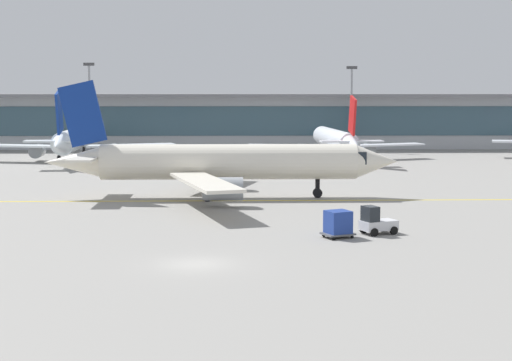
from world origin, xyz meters
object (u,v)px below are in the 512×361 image
object	(u,v)px
baggage_tug	(376,222)
taxiing_regional_jet	(224,163)
gate_airplane_2	(335,140)
apron_light_mast_1	(90,103)
cargo_dolly_lead	(338,223)
apron_light_mast_2	(351,105)
gate_airplane_1	(75,140)

from	to	relation	value
baggage_tug	taxiing_regional_jet	bearing A→B (deg)	96.13
gate_airplane_2	apron_light_mast_1	size ratio (longest dim) A/B	1.97
gate_airplane_2	baggage_tug	size ratio (longest dim) A/B	9.90
gate_airplane_2	cargo_dolly_lead	bearing A→B (deg)	168.70
gate_airplane_2	apron_light_mast_2	bearing A→B (deg)	-21.21
gate_airplane_2	gate_airplane_1	bearing A→B (deg)	88.82
gate_airplane_1	gate_airplane_2	size ratio (longest dim) A/B	1.08
taxiing_regional_jet	cargo_dolly_lead	xyz separation A→B (m)	(8.54, -20.96, -2.36)
gate_airplane_1	gate_airplane_2	distance (m)	38.43
gate_airplane_2	apron_light_mast_1	xyz separation A→B (m)	(-39.41, 15.21, 5.20)
gate_airplane_1	baggage_tug	distance (m)	68.78
taxiing_regional_jet	apron_light_mast_2	size ratio (longest dim) A/B	2.40
gate_airplane_2	taxiing_regional_jet	size ratio (longest dim) A/B	0.85
gate_airplane_2	taxiing_regional_jet	xyz separation A→B (m)	(-15.72, -42.50, 0.52)
cargo_dolly_lead	taxiing_regional_jet	bearing A→B (deg)	87.94
taxiing_regional_jet	baggage_tug	world-z (taller)	taxiing_regional_jet
taxiing_regional_jet	apron_light_mast_1	xyz separation A→B (m)	(-23.69, 57.70, 4.69)
gate_airplane_1	cargo_dolly_lead	size ratio (longest dim) A/B	12.30
apron_light_mast_2	gate_airplane_2	bearing A→B (deg)	-106.37
gate_airplane_2	taxiing_regional_jet	distance (m)	45.31
gate_airplane_1	apron_light_mast_1	world-z (taller)	apron_light_mast_1
baggage_tug	cargo_dolly_lead	size ratio (longest dim) A/B	1.15
baggage_tug	apron_light_mast_2	world-z (taller)	apron_light_mast_2
apron_light_mast_1	cargo_dolly_lead	bearing A→B (deg)	-67.72
taxiing_regional_jet	apron_light_mast_1	bearing A→B (deg)	111.77
baggage_tug	cargo_dolly_lead	xyz separation A→B (m)	(-2.96, -1.33, 0.16)
apron_light_mast_1	apron_light_mast_2	size ratio (longest dim) A/B	1.04
gate_airplane_1	cargo_dolly_lead	bearing A→B (deg)	-155.74
gate_airplane_2	apron_light_mast_2	world-z (taller)	apron_light_mast_2
taxiing_regional_jet	baggage_tug	bearing A→B (deg)	-60.21
taxiing_regional_jet	cargo_dolly_lead	distance (m)	22.76
taxiing_regional_jet	gate_airplane_1	bearing A→B (deg)	118.92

